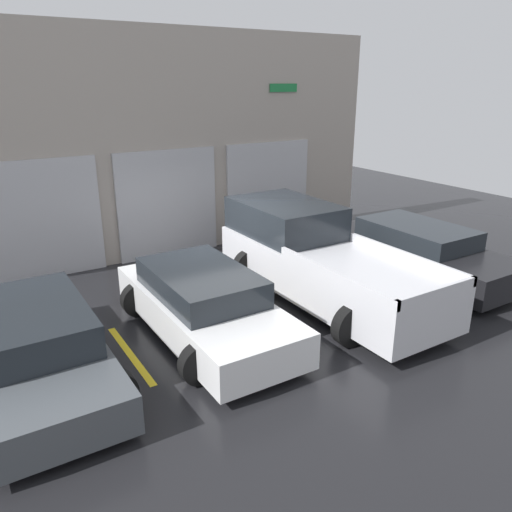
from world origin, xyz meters
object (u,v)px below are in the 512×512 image
object	(u,v)px
sedan_side	(36,346)
van_right	(418,251)
pickup_truck	(316,258)
sedan_white	(203,304)

from	to	relation	value
sedan_side	van_right	bearing A→B (deg)	-0.04
van_right	pickup_truck	bearing A→B (deg)	173.27
sedan_white	van_right	xyz separation A→B (m)	(5.66, -0.00, -0.00)
van_right	sedan_side	bearing A→B (deg)	179.96
pickup_truck	sedan_white	size ratio (longest dim) A/B	1.24
sedan_white	van_right	size ratio (longest dim) A/B	0.95
pickup_truck	van_right	xyz separation A→B (m)	(2.83, -0.33, -0.25)
sedan_white	sedan_side	world-z (taller)	sedan_white
sedan_side	sedan_white	bearing A→B (deg)	-0.08
van_right	sedan_white	bearing A→B (deg)	179.98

